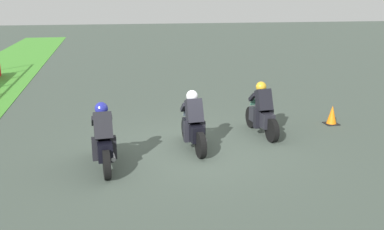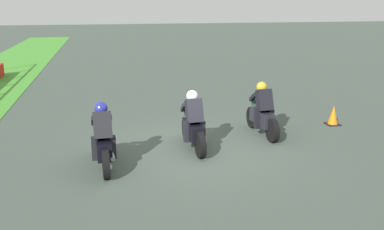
# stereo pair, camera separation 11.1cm
# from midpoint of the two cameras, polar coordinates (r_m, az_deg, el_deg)

# --- Properties ---
(ground_plane) EXTENTS (120.00, 120.00, 0.00)m
(ground_plane) POSITION_cam_midpoint_polar(r_m,az_deg,el_deg) (10.91, -0.08, -4.61)
(ground_plane) COLOR #404B42
(rider_lane_a) EXTENTS (2.04, 0.55, 1.51)m
(rider_lane_a) POSITION_cam_midpoint_polar(r_m,az_deg,el_deg) (12.07, 9.18, 0.25)
(rider_lane_a) COLOR black
(rider_lane_a) RESTS_ON ground_plane
(rider_lane_b) EXTENTS (2.04, 0.55, 1.51)m
(rider_lane_b) POSITION_cam_midpoint_polar(r_m,az_deg,el_deg) (10.78, -0.12, -1.38)
(rider_lane_b) COLOR black
(rider_lane_b) RESTS_ON ground_plane
(rider_lane_c) EXTENTS (2.04, 0.55, 1.51)m
(rider_lane_c) POSITION_cam_midpoint_polar(r_m,az_deg,el_deg) (9.78, -12.19, -3.49)
(rider_lane_c) COLOR black
(rider_lane_c) RESTS_ON ground_plane
(traffic_cone) EXTENTS (0.40, 0.40, 0.59)m
(traffic_cone) POSITION_cam_midpoint_polar(r_m,az_deg,el_deg) (13.66, 18.20, -0.08)
(traffic_cone) COLOR black
(traffic_cone) RESTS_ON ground_plane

